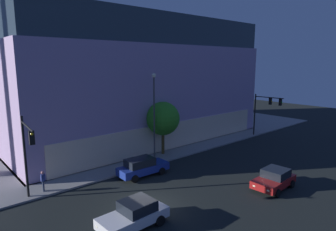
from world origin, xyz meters
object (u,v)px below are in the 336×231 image
Objects in this scene: traffic_light_near_corner at (27,148)px; car_red at (274,179)px; pedestrian_waiting at (43,179)px; street_lamp_sidewalk at (154,107)px; car_blue at (142,167)px; traffic_light_far_corner at (265,107)px; modern_building at (125,80)px; car_white at (134,214)px; sidewalk_tree at (163,119)px.

traffic_light_near_corner reaches higher than car_red.
car_red is (14.66, -11.51, -0.34)m from pedestrian_waiting.
street_lamp_sidewalk reaches higher than car_blue.
pedestrian_waiting is at bearing 176.24° from traffic_light_far_corner.
traffic_light_near_corner is 1.08× the size of traffic_light_far_corner.
modern_building is 24.92m from car_red.
street_lamp_sidewalk is 1.87× the size of car_blue.
pedestrian_waiting reaches higher than car_blue.
car_white is at bearing -165.42° from traffic_light_far_corner.
traffic_light_near_corner is at bearing -169.74° from sidewalk_tree.
pedestrian_waiting is (1.31, 1.39, -3.16)m from traffic_light_near_corner.
traffic_light_far_corner is at bearing 33.75° from car_red.
street_lamp_sidewalk is 13.25m from car_red.
sidewalk_tree is 1.31× the size of car_white.
pedestrian_waiting is (-13.46, -1.29, -3.01)m from sidewalk_tree.
traffic_light_far_corner is 1.20× the size of car_blue.
pedestrian_waiting reaches higher than car_white.
modern_building reaches higher than car_white.
traffic_light_far_corner is 29.25m from pedestrian_waiting.
sidewalk_tree is at bearing 42.95° from car_white.
sidewalk_tree is 13.85m from pedestrian_waiting.
traffic_light_near_corner is 10.00m from car_blue.
traffic_light_near_corner is 30.34m from traffic_light_far_corner.
street_lamp_sidewalk is at bearing 104.70° from car_red.
pedestrian_waiting is 8.35m from car_blue.
car_blue is at bearing -15.42° from pedestrian_waiting.
modern_building is 25.87m from car_white.
modern_building is 12.91m from street_lamp_sidewalk.
traffic_light_near_corner is at bearing -141.22° from modern_building.
car_blue is (9.35, -0.83, -3.43)m from traffic_light_near_corner.
traffic_light_near_corner reaches higher than traffic_light_far_corner.
sidewalk_tree is 1.41× the size of car_red.
modern_building is 6.96× the size of car_blue.
pedestrian_waiting is at bearing 164.58° from car_blue.
modern_building is at bearing 61.91° from car_blue.
sidewalk_tree is 1.22× the size of car_blue.
traffic_light_near_corner is 1.40× the size of car_white.
street_lamp_sidewalk is at bearing -109.72° from modern_building.
street_lamp_sidewalk is at bearing 172.50° from traffic_light_far_corner.
car_blue is at bearing -118.09° from modern_building.
pedestrian_waiting is 0.40× the size of car_red.
sidewalk_tree is 13.28m from car_red.
car_blue is (8.04, -2.22, -0.27)m from pedestrian_waiting.
traffic_light_near_corner is 3.69m from pedestrian_waiting.
car_red is (3.12, -11.90, -4.92)m from street_lamp_sidewalk.
car_white is (-8.88, -9.16, -4.88)m from street_lamp_sidewalk.
pedestrian_waiting is 0.37× the size of car_white.
car_blue reaches higher than car_red.
sidewalk_tree is 7.23m from car_blue.
car_blue is (-3.50, -2.61, -4.85)m from street_lamp_sidewalk.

